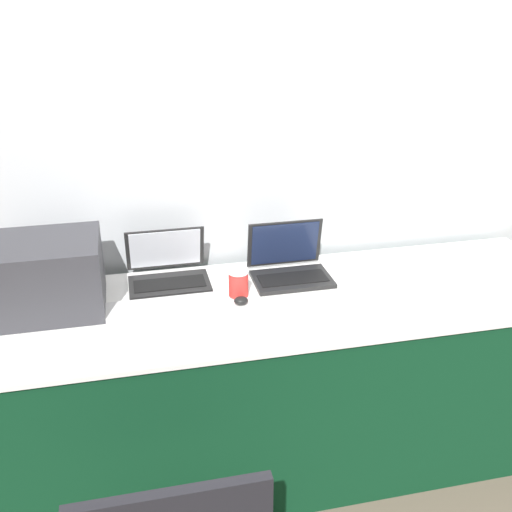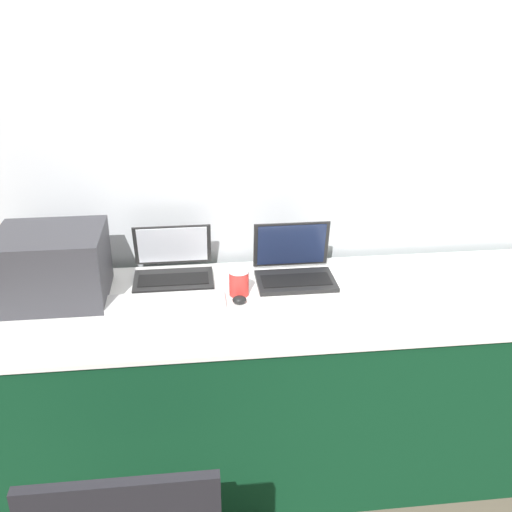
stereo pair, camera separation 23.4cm
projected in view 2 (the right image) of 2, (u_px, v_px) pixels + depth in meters
name	position (u px, v px, depth m)	size (l,w,h in m)	color
wall_back	(277.00, 147.00, 2.61)	(8.00, 0.05, 2.60)	silver
table	(290.00, 381.00, 2.56)	(2.44, 0.75, 0.79)	#0C381E
printer	(52.00, 263.00, 2.35)	(0.41, 0.35, 0.28)	#333338
laptop_left	(173.00, 267.00, 2.56)	(0.33, 0.28, 0.21)	black
laptop_right	(294.00, 267.00, 2.55)	(0.33, 0.26, 0.23)	black
external_keyboard	(165.00, 302.00, 2.36)	(0.48, 0.13, 0.02)	silver
coffee_cup	(239.00, 282.00, 2.42)	(0.08, 0.08, 0.11)	red
mouse	(239.00, 300.00, 2.36)	(0.06, 0.05, 0.03)	black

